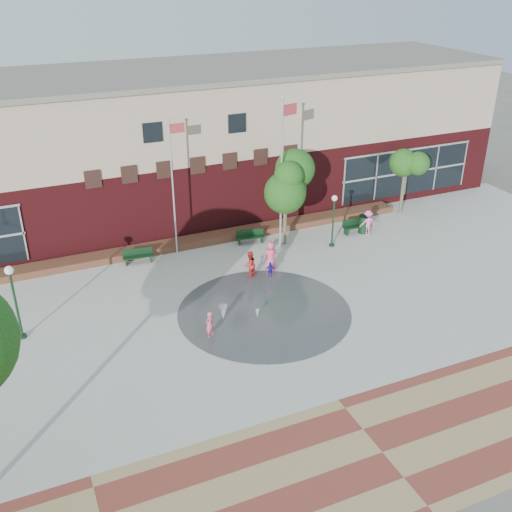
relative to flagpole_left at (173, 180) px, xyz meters
name	(u,v)px	position (x,y,z in m)	size (l,w,h in m)	color
ground	(292,345)	(1.94, -10.90, -4.46)	(120.00, 120.00, 0.00)	#666056
plaza_concrete	(256,302)	(1.94, -6.90, -4.45)	(46.00, 18.00, 0.01)	#A8A8A0
paver_band	(382,453)	(1.94, -17.90, -4.45)	(46.00, 6.00, 0.01)	brown
splash_pad	(264,312)	(1.94, -7.90, -4.45)	(8.40, 8.40, 0.01)	#383A3D
library_building	(173,142)	(1.94, 6.58, 0.19)	(44.40, 10.40, 9.20)	#521115
flower_bed	(206,243)	(1.94, 0.70, -4.46)	(26.00, 1.20, 0.40)	maroon
flagpole_left	(173,180)	(0.00, 0.00, 0.00)	(0.94, 0.15, 8.01)	silver
flagpole_right	(282,167)	(5.85, -1.63, 0.50)	(1.07, 0.36, 8.88)	silver
lamp_left	(14,294)	(-8.96, -5.49, -2.19)	(0.39, 0.39, 3.65)	#13321A
lamp_right	(333,215)	(8.64, -2.80, -2.45)	(0.34, 0.34, 3.23)	#13321A
bench_left	(138,259)	(-2.40, -0.33, -4.19)	(1.71, 0.65, 0.84)	#13321A
bench_mid	(250,239)	(4.38, -0.48, -4.19)	(1.72, 0.76, 0.84)	#13321A
bench_right	(356,229)	(11.03, -1.73, -4.17)	(1.82, 0.57, 0.90)	#13321A
trash_can	(364,224)	(11.45, -1.89, -3.87)	(0.70, 0.70, 1.15)	#13321A
tree_mid	(286,181)	(6.22, -1.37, -0.48)	(3.24, 3.24, 5.47)	#4A4130
tree_small_right	(405,169)	(15.50, -0.10, -1.39)	(2.46, 2.46, 4.21)	#4A4130
water_jet_a	(223,321)	(-0.16, -7.84, -4.46)	(0.41, 0.41, 0.80)	white
water_jet_b	(257,318)	(1.42, -8.24, -4.46)	(0.20, 0.20, 0.44)	white
child_splash	(210,324)	(-1.16, -8.80, -3.80)	(0.48, 0.31, 1.31)	#E0546D
adult_red	(250,265)	(2.67, -4.38, -3.69)	(0.75, 0.58, 1.54)	red
adult_pink	(271,256)	(4.09, -3.97, -3.63)	(0.81, 0.53, 1.65)	#E94D72
child_blue	(270,270)	(3.69, -4.81, -4.01)	(0.53, 0.22, 0.90)	#19149E
person_bench	(368,222)	(11.55, -2.12, -3.68)	(1.01, 0.58, 1.56)	pink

